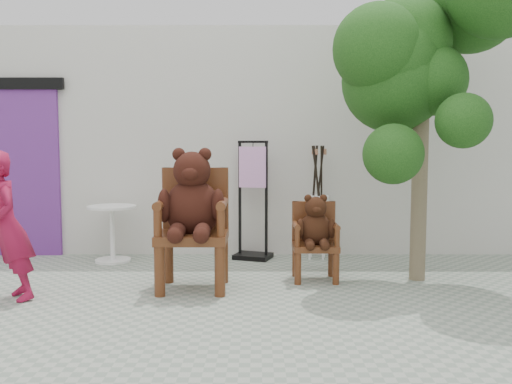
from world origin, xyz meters
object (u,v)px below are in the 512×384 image
(display_stand, at_px, (253,214))
(stool_bucket, at_px, (317,209))
(chair_big, at_px, (193,209))
(cafe_table, at_px, (112,227))
(person, at_px, (8,227))
(tree, at_px, (426,44))
(chair_small, at_px, (315,230))

(display_stand, relative_size, stool_bucket, 1.04)
(stool_bucket, bearing_deg, chair_big, -134.34)
(cafe_table, relative_size, stool_bucket, 0.48)
(stool_bucket, bearing_deg, person, -148.64)
(cafe_table, xyz_separation_m, tree, (3.58, -0.95, 2.07))
(cafe_table, distance_m, tree, 4.24)
(chair_small, bearing_deg, display_stand, 121.80)
(stool_bucket, bearing_deg, chair_small, -97.37)
(person, height_order, display_stand, display_stand)
(person, relative_size, cafe_table, 1.99)
(chair_big, bearing_deg, chair_small, 15.45)
(tree, bearing_deg, stool_bucket, 131.50)
(person, relative_size, tree, 0.39)
(person, bearing_deg, chair_big, 66.99)
(cafe_table, bearing_deg, display_stand, 5.68)
(person, distance_m, cafe_table, 1.80)
(display_stand, xyz_separation_m, stool_bucket, (0.82, 0.00, 0.06))
(display_stand, height_order, stool_bucket, display_stand)
(person, xyz_separation_m, tree, (4.09, 0.76, 1.81))
(person, height_order, stool_bucket, stool_bucket)
(chair_big, height_order, chair_small, chair_big)
(chair_big, height_order, person, chair_big)
(cafe_table, height_order, tree, tree)
(chair_big, distance_m, stool_bucket, 2.04)
(cafe_table, distance_m, display_stand, 1.77)
(stool_bucket, bearing_deg, cafe_table, -176.05)
(stool_bucket, height_order, tree, tree)
(cafe_table, bearing_deg, tree, -14.81)
(stool_bucket, bearing_deg, tree, -48.50)
(chair_small, distance_m, stool_bucket, 1.12)
(person, xyz_separation_m, display_stand, (2.27, 1.88, -0.12))
(chair_small, distance_m, person, 3.06)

